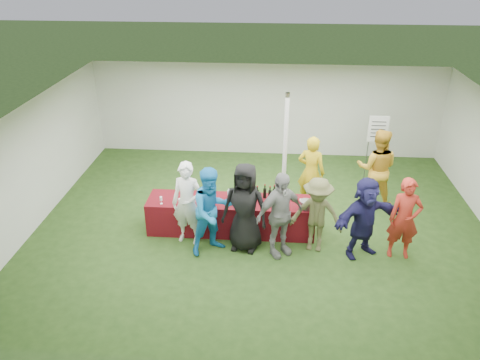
# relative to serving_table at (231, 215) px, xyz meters

# --- Properties ---
(ground) EXTENTS (60.00, 60.00, 0.00)m
(ground) POSITION_rel_serving_table_xyz_m (0.66, 0.33, -0.38)
(ground) COLOR #284719
(ground) RESTS_ON ground
(tent) EXTENTS (10.00, 10.00, 10.00)m
(tent) POSITION_rel_serving_table_xyz_m (1.16, 1.53, 0.98)
(tent) COLOR white
(tent) RESTS_ON ground
(serving_table) EXTENTS (3.60, 0.80, 0.75)m
(serving_table) POSITION_rel_serving_table_xyz_m (0.00, 0.00, 0.00)
(serving_table) COLOR maroon
(serving_table) RESTS_ON ground
(wine_bottles) EXTENTS (0.69, 0.15, 0.32)m
(wine_bottles) POSITION_rel_serving_table_xyz_m (0.63, 0.14, 0.50)
(wine_bottles) COLOR black
(wine_bottles) RESTS_ON serving_table
(wine_glasses) EXTENTS (1.17, 0.11, 0.16)m
(wine_glasses) POSITION_rel_serving_table_xyz_m (-0.87, -0.27, 0.49)
(wine_glasses) COLOR silver
(wine_glasses) RESTS_ON serving_table
(water_bottle) EXTENTS (0.07, 0.07, 0.23)m
(water_bottle) POSITION_rel_serving_table_xyz_m (-0.05, 0.08, 0.48)
(water_bottle) COLOR silver
(water_bottle) RESTS_ON serving_table
(bar_towel) EXTENTS (0.25, 0.18, 0.03)m
(bar_towel) POSITION_rel_serving_table_xyz_m (1.60, 0.05, 0.39)
(bar_towel) COLOR white
(bar_towel) RESTS_ON serving_table
(dump_bucket) EXTENTS (0.25, 0.25, 0.18)m
(dump_bucket) POSITION_rel_serving_table_xyz_m (1.59, -0.22, 0.46)
(dump_bucket) COLOR slate
(dump_bucket) RESTS_ON serving_table
(wine_list_sign) EXTENTS (0.50, 0.03, 1.80)m
(wine_list_sign) POSITION_rel_serving_table_xyz_m (3.53, 2.73, 0.94)
(wine_list_sign) COLOR slate
(wine_list_sign) RESTS_ON ground
(staff_pourer) EXTENTS (0.76, 0.63, 1.79)m
(staff_pourer) POSITION_rel_serving_table_xyz_m (1.78, 1.24, 0.52)
(staff_pourer) COLOR gold
(staff_pourer) RESTS_ON ground
(staff_back) EXTENTS (1.06, 0.90, 1.94)m
(staff_back) POSITION_rel_serving_table_xyz_m (3.31, 1.40, 0.59)
(staff_back) COLOR gold
(staff_back) RESTS_ON ground
(customer_0) EXTENTS (0.73, 0.54, 1.82)m
(customer_0) POSITION_rel_serving_table_xyz_m (-0.85, -0.47, 0.53)
(customer_0) COLOR white
(customer_0) RESTS_ON ground
(customer_1) EXTENTS (1.15, 1.10, 1.86)m
(customer_1) POSITION_rel_serving_table_xyz_m (-0.30, -0.78, 0.56)
(customer_1) COLOR #1877BE
(customer_1) RESTS_ON ground
(customer_2) EXTENTS (1.03, 0.78, 1.90)m
(customer_2) POSITION_rel_serving_table_xyz_m (0.35, -0.62, 0.58)
(customer_2) COLOR black
(customer_2) RESTS_ON ground
(customer_3) EXTENTS (1.13, 0.97, 1.82)m
(customer_3) POSITION_rel_serving_table_xyz_m (1.04, -0.79, 0.53)
(customer_3) COLOR gray
(customer_3) RESTS_ON ground
(customer_4) EXTENTS (1.15, 0.80, 1.63)m
(customer_4) POSITION_rel_serving_table_xyz_m (1.79, -0.59, 0.44)
(customer_4) COLOR brown
(customer_4) RESTS_ON ground
(customer_5) EXTENTS (1.64, 1.21, 1.71)m
(customer_5) POSITION_rel_serving_table_xyz_m (2.71, -0.68, 0.48)
(customer_5) COLOR #1B1946
(customer_5) RESTS_ON ground
(customer_6) EXTENTS (0.65, 0.44, 1.72)m
(customer_6) POSITION_rel_serving_table_xyz_m (3.49, -0.68, 0.48)
(customer_6) COLOR #A9271B
(customer_6) RESTS_ON ground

